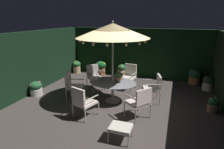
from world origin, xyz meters
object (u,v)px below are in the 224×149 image
object	(u,v)px
potted_plant_left_far	(213,105)
potted_plant_front_corner	(36,88)
patio_chair_northeast	(73,84)
patio_chair_north	(94,75)
centerpiece_planter	(119,76)
patio_chair_southwest	(129,75)
patio_umbrella	(113,31)
patio_chair_south	(154,86)
potted_plant_right_far	(208,83)
potted_plant_right_near	(122,71)
ottoman_footrest	(121,128)
patio_chair_east	(83,101)
potted_plant_left_near	(194,76)
patio_chair_southeast	(140,101)
potted_plant_back_left	(101,67)
potted_plant_back_center	(77,67)
patio_dining_table	(113,85)

from	to	relation	value
potted_plant_left_far	potted_plant_front_corner	size ratio (longest dim) A/B	0.89
patio_chair_northeast	patio_chair_north	bearing A→B (deg)	77.14
centerpiece_planter	patio_chair_southwest	xyz separation A→B (m)	(0.03, 1.38, -0.35)
patio_umbrella	patio_chair_south	distance (m)	2.40
potted_plant_right_far	potted_plant_right_near	size ratio (longest dim) A/B	0.85
ottoman_footrest	patio_chair_east	bearing A→B (deg)	153.84
patio_chair_south	potted_plant_right_near	distance (m)	2.93
potted_plant_right_far	potted_plant_right_near	bearing A→B (deg)	174.08
potted_plant_left_near	potted_plant_right_near	world-z (taller)	potted_plant_right_near
patio_chair_north	potted_plant_left_far	bearing A→B (deg)	-8.17
patio_chair_southeast	potted_plant_right_far	bearing A→B (deg)	55.19
patio_chair_northeast	patio_chair_southeast	world-z (taller)	patio_chair_northeast
potted_plant_left_near	potted_plant_right_near	xyz separation A→B (m)	(-3.33, -0.27, -0.02)
potted_plant_left_far	potted_plant_back_left	world-z (taller)	potted_plant_back_left
patio_chair_south	potted_plant_back_left	xyz separation A→B (m)	(-3.03, 2.41, -0.18)
ottoman_footrest	potted_plant_right_far	bearing A→B (deg)	60.72
patio_chair_north	patio_chair_southeast	size ratio (longest dim) A/B	1.02
potted_plant_left_near	patio_chair_south	bearing A→B (deg)	-120.41
centerpiece_planter	patio_chair_southwest	size ratio (longest dim) A/B	0.37
patio_umbrella	potted_plant_left_near	xyz separation A→B (m)	(2.89, 2.97, -2.13)
patio_chair_southeast	potted_plant_right_near	xyz separation A→B (m)	(-1.59, 3.59, -0.24)
patio_chair_east	potted_plant_back_center	bearing A→B (deg)	121.78
patio_chair_southwest	potted_plant_back_left	world-z (taller)	patio_chair_southwest
centerpiece_planter	patio_chair_southeast	distance (m)	1.40
patio_chair_south	potted_plant_front_corner	bearing A→B (deg)	-168.33
centerpiece_planter	potted_plant_left_near	size ratio (longest dim) A/B	0.56
patio_chair_south	patio_chair_southwest	bearing A→B (deg)	138.72
patio_dining_table	potted_plant_right_far	world-z (taller)	patio_dining_table
patio_umbrella	potted_plant_left_near	world-z (taller)	patio_umbrella
patio_umbrella	potted_plant_right_near	size ratio (longest dim) A/B	4.08
potted_plant_front_corner	potted_plant_back_left	bearing A→B (deg)	68.11
patio_chair_north	potted_plant_front_corner	bearing A→B (deg)	-142.55
patio_chair_north	patio_chair_southeast	distance (m)	2.92
potted_plant_left_near	potted_plant_back_left	size ratio (longest dim) A/B	0.92
potted_plant_back_center	potted_plant_left_far	bearing A→B (deg)	-21.27
patio_dining_table	patio_chair_southeast	world-z (taller)	patio_chair_southeast
patio_chair_east	potted_plant_back_left	xyz separation A→B (m)	(-1.18, 4.23, -0.15)
patio_chair_north	potted_plant_left_near	bearing A→B (deg)	26.96
centerpiece_planter	ottoman_footrest	distance (m)	2.33
patio_umbrella	patio_chair_southwest	xyz separation A→B (m)	(0.23, 1.45, -1.90)
potted_plant_left_near	potted_plant_right_near	size ratio (longest dim) A/B	0.97
patio_chair_north	patio_chair_south	bearing A→B (deg)	-11.39
patio_chair_north	ottoman_footrest	xyz separation A→B (m)	(2.05, -3.00, -0.25)
patio_chair_east	potted_plant_left_far	distance (m)	4.12
patio_chair_northeast	potted_plant_right_far	bearing A→B (deg)	28.92
patio_chair_southeast	patio_dining_table	bearing A→B (deg)	142.23
potted_plant_right_far	potted_plant_left_near	distance (m)	0.83
patio_chair_south	patio_chair_east	bearing A→B (deg)	-135.55
potted_plant_back_center	patio_chair_north	bearing A→B (deg)	-43.88
patio_chair_east	potted_plant_right_far	xyz separation A→B (m)	(3.83, 3.70, -0.25)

